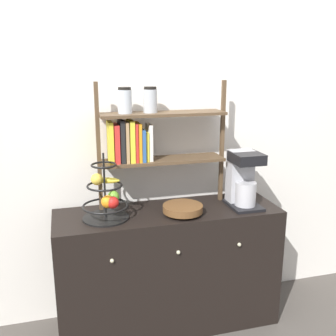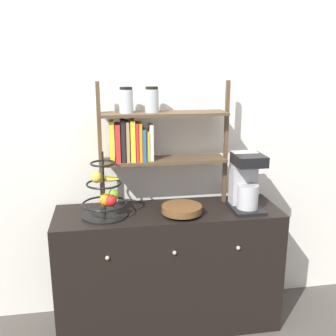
{
  "view_description": "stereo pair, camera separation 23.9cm",
  "coord_description": "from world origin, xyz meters",
  "views": [
    {
      "loc": [
        -0.61,
        -2.01,
        1.69
      ],
      "look_at": [
        -0.0,
        0.22,
        1.08
      ],
      "focal_mm": 42.0,
      "sensor_mm": 36.0,
      "label": 1
    },
    {
      "loc": [
        -0.38,
        -2.06,
        1.69
      ],
      "look_at": [
        -0.0,
        0.22,
        1.08
      ],
      "focal_mm": 42.0,
      "sensor_mm": 36.0,
      "label": 2
    }
  ],
  "objects": [
    {
      "name": "fruit_stand",
      "position": [
        -0.39,
        0.19,
        0.93
      ],
      "size": [
        0.28,
        0.28,
        0.4
      ],
      "color": "black",
      "rests_on": "sideboard"
    },
    {
      "name": "sideboard",
      "position": [
        0.0,
        0.22,
        0.4
      ],
      "size": [
        1.41,
        0.46,
        0.8
      ],
      "color": "black",
      "rests_on": "ground_plane"
    },
    {
      "name": "coffee_maker",
      "position": [
        0.49,
        0.19,
        0.98
      ],
      "size": [
        0.19,
        0.25,
        0.36
      ],
      "color": "black",
      "rests_on": "sideboard"
    },
    {
      "name": "wall_back",
      "position": [
        0.0,
        0.49,
        1.3
      ],
      "size": [
        7.0,
        0.05,
        2.6
      ],
      "primitive_type": "cube",
      "color": "silver",
      "rests_on": "ground_plane"
    },
    {
      "name": "wooden_bowl",
      "position": [
        0.07,
        0.14,
        0.83
      ],
      "size": [
        0.25,
        0.25,
        0.06
      ],
      "color": "brown",
      "rests_on": "sideboard"
    },
    {
      "name": "shelf_hutch",
      "position": [
        -0.13,
        0.33,
        1.27
      ],
      "size": [
        0.82,
        0.2,
        0.79
      ],
      "color": "brown",
      "rests_on": "sideboard"
    }
  ]
}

